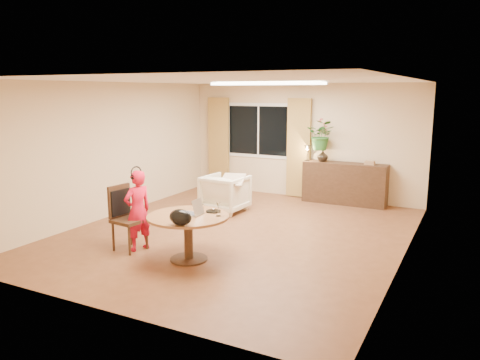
# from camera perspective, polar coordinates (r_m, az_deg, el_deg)

# --- Properties ---
(floor) EXTENTS (6.50, 6.50, 0.00)m
(floor) POSITION_cam_1_polar(r_m,az_deg,el_deg) (8.16, -0.37, -6.52)
(floor) COLOR brown
(floor) RESTS_ON ground
(ceiling) EXTENTS (6.50, 6.50, 0.00)m
(ceiling) POSITION_cam_1_polar(r_m,az_deg,el_deg) (7.79, -0.39, 12.05)
(ceiling) COLOR white
(ceiling) RESTS_ON wall_back
(wall_back) EXTENTS (5.50, 0.00, 5.50)m
(wall_back) POSITION_cam_1_polar(r_m,az_deg,el_deg) (10.84, 7.60, 4.73)
(wall_back) COLOR #D7B88C
(wall_back) RESTS_ON floor
(wall_left) EXTENTS (0.00, 6.50, 6.50)m
(wall_left) POSITION_cam_1_polar(r_m,az_deg,el_deg) (9.45, -15.37, 3.55)
(wall_left) COLOR #D7B88C
(wall_left) RESTS_ON floor
(wall_right) EXTENTS (0.00, 6.50, 6.50)m
(wall_right) POSITION_cam_1_polar(r_m,az_deg,el_deg) (7.05, 19.86, 0.93)
(wall_right) COLOR #D7B88C
(wall_right) RESTS_ON floor
(window) EXTENTS (1.70, 0.03, 1.30)m
(window) POSITION_cam_1_polar(r_m,az_deg,el_deg) (11.22, 2.27, 6.05)
(window) COLOR white
(window) RESTS_ON wall_back
(curtain_left) EXTENTS (0.55, 0.08, 2.25)m
(curtain_left) POSITION_cam_1_polar(r_m,az_deg,el_deg) (11.66, -2.60, 4.48)
(curtain_left) COLOR olive
(curtain_left) RESTS_ON wall_back
(curtain_right) EXTENTS (0.55, 0.08, 2.25)m
(curtain_right) POSITION_cam_1_polar(r_m,az_deg,el_deg) (10.78, 7.16, 3.88)
(curtain_right) COLOR olive
(curtain_right) RESTS_ON wall_back
(ceiling_panel) EXTENTS (2.20, 0.35, 0.05)m
(ceiling_panel) POSITION_cam_1_polar(r_m,az_deg,el_deg) (8.87, 3.26, 11.66)
(ceiling_panel) COLOR white
(ceiling_panel) RESTS_ON ceiling
(dining_table) EXTENTS (1.18, 1.18, 0.67)m
(dining_table) POSITION_cam_1_polar(r_m,az_deg,el_deg) (6.81, -6.33, -5.47)
(dining_table) COLOR brown
(dining_table) RESTS_ON floor
(dining_chair) EXTENTS (0.53, 0.50, 1.01)m
(dining_chair) POSITION_cam_1_polar(r_m,az_deg,el_deg) (7.40, -13.34, -4.58)
(dining_chair) COLOR #301D10
(dining_chair) RESTS_ON floor
(child) EXTENTS (0.53, 0.43, 1.25)m
(child) POSITION_cam_1_polar(r_m,az_deg,el_deg) (7.36, -12.36, -3.66)
(child) COLOR red
(child) RESTS_ON floor
(laptop) EXTENTS (0.38, 0.26, 0.25)m
(laptop) POSITION_cam_1_polar(r_m,az_deg,el_deg) (6.81, -6.37, -3.15)
(laptop) COLOR #B7B7BC
(laptop) RESTS_ON dining_table
(tumbler) EXTENTS (0.09, 0.09, 0.12)m
(tumbler) POSITION_cam_1_polar(r_m,az_deg,el_deg) (6.92, -4.77, -3.44)
(tumbler) COLOR white
(tumbler) RESTS_ON dining_table
(wine_glass) EXTENTS (0.08, 0.08, 0.20)m
(wine_glass) POSITION_cam_1_polar(r_m,az_deg,el_deg) (6.67, -2.66, -3.58)
(wine_glass) COLOR white
(wine_glass) RESTS_ON dining_table
(pot_lid) EXTENTS (0.26, 0.26, 0.04)m
(pot_lid) POSITION_cam_1_polar(r_m,az_deg,el_deg) (6.93, -3.27, -3.75)
(pot_lid) COLOR white
(pot_lid) RESTS_ON dining_table
(handbag) EXTENTS (0.38, 0.29, 0.22)m
(handbag) POSITION_cam_1_polar(r_m,az_deg,el_deg) (6.26, -7.27, -4.54)
(handbag) COLOR black
(handbag) RESTS_ON dining_table
(armchair) EXTENTS (0.85, 0.88, 0.76)m
(armchair) POSITION_cam_1_polar(r_m,az_deg,el_deg) (9.54, -1.81, -1.62)
(armchair) COLOR #C1B299
(armchair) RESTS_ON floor
(throw) EXTENTS (0.58, 0.65, 0.03)m
(throw) POSITION_cam_1_polar(r_m,az_deg,el_deg) (9.30, -0.87, 0.53)
(throw) COLOR beige
(throw) RESTS_ON armchair
(sideboard) EXTENTS (1.80, 0.44, 0.90)m
(sideboard) POSITION_cam_1_polar(r_m,az_deg,el_deg) (10.43, 12.63, -0.40)
(sideboard) COLOR #301D10
(sideboard) RESTS_ON floor
(vase) EXTENTS (0.26, 0.26, 0.25)m
(vase) POSITION_cam_1_polar(r_m,az_deg,el_deg) (10.47, 10.05, 2.92)
(vase) COLOR black
(vase) RESTS_ON sideboard
(bouquet) EXTENTS (0.61, 0.53, 0.66)m
(bouquet) POSITION_cam_1_polar(r_m,az_deg,el_deg) (10.43, 9.91, 5.41)
(bouquet) COLOR #266627
(bouquet) RESTS_ON vase
(book_stack) EXTENTS (0.23, 0.19, 0.09)m
(book_stack) POSITION_cam_1_polar(r_m,az_deg,el_deg) (10.23, 15.54, 2.05)
(book_stack) COLOR #94674B
(book_stack) RESTS_ON sideboard
(desk_lamp) EXTENTS (0.18, 0.18, 0.36)m
(desk_lamp) POSITION_cam_1_polar(r_m,az_deg,el_deg) (10.52, 8.20, 3.32)
(desk_lamp) COLOR black
(desk_lamp) RESTS_ON sideboard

